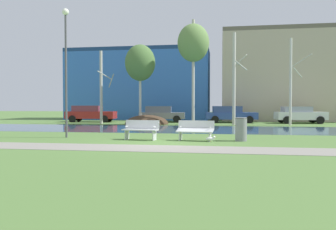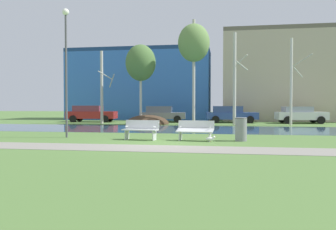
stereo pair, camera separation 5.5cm
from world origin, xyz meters
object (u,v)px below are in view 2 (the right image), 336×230
at_px(bench_right, 195,130).
at_px(streetlamp, 66,53).
at_px(parked_wagon_fourth_white, 300,114).
at_px(bench_left, 141,129).
at_px(parked_van_nearest_red, 91,113).
at_px(trash_bin, 241,129).
at_px(parked_sedan_second_grey, 162,114).
at_px(parked_hatch_third_blue, 231,114).
at_px(seagull, 211,139).

height_order(bench_right, streetlamp, streetlamp).
bearing_deg(parked_wagon_fourth_white, bench_right, -116.30).
xyz_separation_m(bench_left, parked_van_nearest_red, (-8.46, 15.13, 0.32)).
height_order(trash_bin, parked_sedan_second_grey, parked_sedan_second_grey).
bearing_deg(parked_wagon_fourth_white, bench_left, -123.06).
height_order(bench_left, parked_sedan_second_grey, parked_sedan_second_grey).
relative_size(bench_left, parked_sedan_second_grey, 0.39).
distance_m(bench_right, parked_sedan_second_grey, 16.31).
relative_size(streetlamp, parked_van_nearest_red, 1.33).
relative_size(streetlamp, parked_sedan_second_grey, 1.45).
height_order(streetlamp, parked_hatch_third_blue, streetlamp).
distance_m(bench_right, trash_bin, 1.96).
xyz_separation_m(bench_right, parked_sedan_second_grey, (-4.30, 15.73, 0.30)).
height_order(parked_sedan_second_grey, parked_wagon_fourth_white, parked_sedan_second_grey).
distance_m(bench_right, parked_wagon_fourth_white, 17.27).
relative_size(bench_right, parked_hatch_third_blue, 0.36).
relative_size(parked_van_nearest_red, parked_sedan_second_grey, 1.09).
height_order(bench_left, parked_wagon_fourth_white, parked_wagon_fourth_white).
height_order(parked_van_nearest_red, parked_sedan_second_grey, parked_van_nearest_red).
relative_size(bench_left, trash_bin, 1.64).
height_order(seagull, parked_wagon_fourth_white, parked_wagon_fourth_white).
bearing_deg(parked_sedan_second_grey, parked_hatch_third_blue, -0.98).
xyz_separation_m(trash_bin, parked_van_nearest_red, (-12.84, 14.96, 0.27)).
bearing_deg(streetlamp, bench_left, -7.63).
bearing_deg(trash_bin, parked_hatch_third_blue, 90.37).
bearing_deg(trash_bin, parked_van_nearest_red, 130.63).
relative_size(seagull, parked_hatch_third_blue, 0.10).
bearing_deg(bench_right, trash_bin, 4.81).
bearing_deg(bench_right, parked_hatch_third_blue, 83.23).
bearing_deg(bench_left, parked_van_nearest_red, 119.21).
relative_size(bench_left, seagull, 3.83).
bearing_deg(parked_van_nearest_red, parked_sedan_second_grey, 5.23).
xyz_separation_m(trash_bin, parked_sedan_second_grey, (-6.26, 15.56, 0.24)).
height_order(bench_right, seagull, bench_right).
bearing_deg(seagull, parked_van_nearest_red, 126.73).
relative_size(trash_bin, parked_hatch_third_blue, 0.22).
xyz_separation_m(trash_bin, parked_wagon_fourth_white, (5.70, 15.32, 0.24)).
relative_size(parked_van_nearest_red, parked_wagon_fourth_white, 1.10).
distance_m(bench_left, streetlamp, 5.18).
height_order(bench_left, parked_hatch_third_blue, parked_hatch_third_blue).
bearing_deg(streetlamp, parked_wagon_fourth_white, 47.26).
xyz_separation_m(streetlamp, parked_wagon_fourth_white, (13.84, 14.98, -3.24)).
distance_m(bench_right, streetlamp, 7.14).
bearing_deg(bench_left, parked_wagon_fourth_white, 56.94).
relative_size(seagull, streetlamp, 0.07).
height_order(bench_right, parked_sedan_second_grey, parked_sedan_second_grey).
bearing_deg(parked_van_nearest_red, parked_wagon_fourth_white, 1.10).
xyz_separation_m(parked_sedan_second_grey, parked_wagon_fourth_white, (11.96, -0.25, -0.00)).
relative_size(bench_right, parked_sedan_second_grey, 0.39).
relative_size(bench_left, parked_wagon_fourth_white, 0.40).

